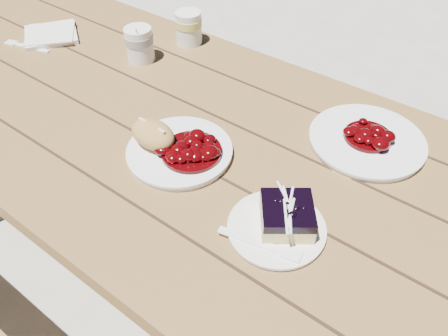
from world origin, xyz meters
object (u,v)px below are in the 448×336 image
Objects in this scene: bread_roll at (153,134)px; coffee_cup at (140,44)px; second_plate at (367,141)px; second_cup at (189,28)px; blueberry_cake at (287,215)px; dessert_plate at (276,229)px; picnic_table at (180,172)px; main_plate at (180,152)px.

coffee_cup is (-0.30, 0.26, 0.00)m from bread_roll.
second_cup reaches higher than second_plate.
second_cup is (-0.62, 0.12, 0.04)m from second_plate.
second_cup is (0.05, 0.16, 0.00)m from coffee_cup.
blueberry_cake is at bearing -23.37° from coffee_cup.
bread_roll reaches higher than dessert_plate.
picnic_table is 15.43× the size of blueberry_cake.
bread_roll is at bearing 140.99° from blueberry_cake.
dessert_plate is 0.04m from blueberry_cake.
picnic_table is 7.96× the size of second_plate.
dessert_plate is (0.36, -0.13, 0.17)m from picnic_table.
coffee_cup is at bearing 155.16° from dessert_plate.
main_plate is at bearing 136.54° from blueberry_cake.
blueberry_cake is (0.29, -0.04, 0.03)m from main_plate.
coffee_cup reaches higher than bread_roll.
dessert_plate is 0.74m from second_cup.
coffee_cup is (-0.35, 0.24, 0.04)m from main_plate.
dessert_plate is 1.86× the size of coffee_cup.
coffee_cup reaches higher than main_plate.
coffee_cup reaches higher than blueberry_cake.
second_plate is (0.03, 0.33, 0.00)m from dessert_plate.
blueberry_cake reaches higher than main_plate.
second_plate is (0.66, 0.04, -0.04)m from coffee_cup.
main_plate is 0.50m from second_cup.
bread_roll is at bearing 174.70° from dessert_plate.
picnic_table is 0.47m from second_plate.
main_plate is 0.07m from bread_roll.
blueberry_cake is (0.34, -0.02, -0.01)m from bread_roll.
second_plate is 2.65× the size of second_cup.
blueberry_cake is 0.70m from coffee_cup.
bread_roll is 0.49m from second_cup.
coffee_cup is at bearing 120.27° from blueberry_cake.
coffee_cup is (-0.64, 0.28, 0.01)m from blueberry_cake.
picnic_table is 18.27× the size of bread_roll.
main_plate reaches higher than picnic_table.
picnic_table is at bearing -152.90° from second_plate.
main_plate is at bearing -138.37° from second_plate.
blueberry_cake is 1.37× the size of coffee_cup.
second_plate reaches higher than picnic_table.
blueberry_cake is at bearing 56.31° from dessert_plate.
coffee_cup and second_cup have the same top height.
second_plate is (0.39, 0.20, 0.17)m from picnic_table.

